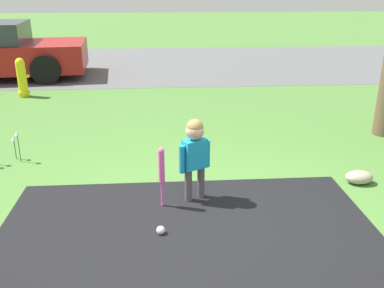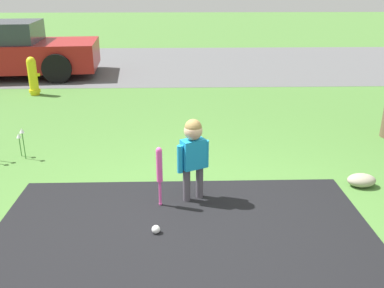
{
  "view_description": "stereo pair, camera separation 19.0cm",
  "coord_description": "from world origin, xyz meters",
  "px_view_note": "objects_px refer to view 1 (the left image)",
  "views": [
    {
      "loc": [
        -0.38,
        -3.52,
        2.2
      ],
      "look_at": [
        -0.05,
        0.97,
        0.48
      ],
      "focal_mm": 40.0,
      "sensor_mm": 36.0,
      "label": 1
    },
    {
      "loc": [
        -0.19,
        -3.53,
        2.2
      ],
      "look_at": [
        -0.05,
        0.97,
        0.48
      ],
      "focal_mm": 40.0,
      "sensor_mm": 36.0,
      "label": 2
    }
  ],
  "objects_px": {
    "child": "(195,148)",
    "fire_hydrant": "(22,78)",
    "baseball_bat": "(162,169)",
    "sports_ball": "(161,230)"
  },
  "relations": [
    {
      "from": "child",
      "to": "baseball_bat",
      "type": "relative_size",
      "value": 1.38
    },
    {
      "from": "sports_ball",
      "to": "baseball_bat",
      "type": "bearing_deg",
      "value": 87.71
    },
    {
      "from": "baseball_bat",
      "to": "sports_ball",
      "type": "relative_size",
      "value": 8.13
    },
    {
      "from": "fire_hydrant",
      "to": "child",
      "type": "bearing_deg",
      "value": -55.91
    },
    {
      "from": "child",
      "to": "fire_hydrant",
      "type": "distance_m",
      "value": 5.57
    },
    {
      "from": "child",
      "to": "fire_hydrant",
      "type": "xyz_separation_m",
      "value": [
        -3.12,
        4.61,
        -0.2
      ]
    },
    {
      "from": "baseball_bat",
      "to": "fire_hydrant",
      "type": "height_order",
      "value": "fire_hydrant"
    },
    {
      "from": "child",
      "to": "fire_hydrant",
      "type": "height_order",
      "value": "child"
    },
    {
      "from": "child",
      "to": "sports_ball",
      "type": "distance_m",
      "value": 0.94
    },
    {
      "from": "baseball_bat",
      "to": "sports_ball",
      "type": "bearing_deg",
      "value": -92.29
    }
  ]
}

